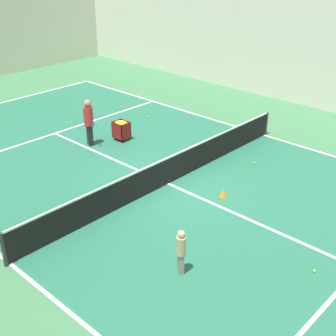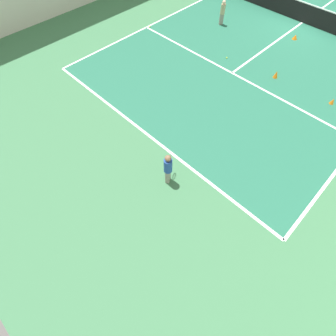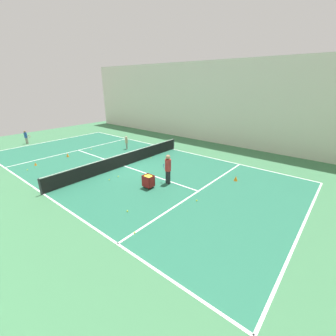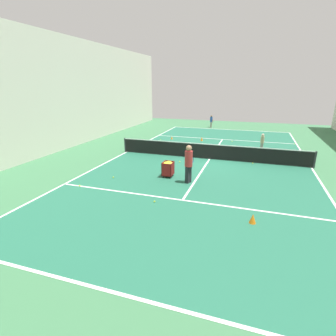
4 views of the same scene
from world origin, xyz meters
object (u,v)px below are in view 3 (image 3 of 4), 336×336
tennis_net (124,160)px  training_cone_1 (35,164)px  player_near_baseline (26,136)px  child_midcourt (126,142)px  training_cone_0 (236,178)px  coach_at_net (168,167)px  ball_cart (148,179)px

tennis_net → training_cone_1: (4.06, -5.13, -0.37)m
player_near_baseline → child_midcourt: bearing=0.8°
training_cone_0 → coach_at_net: bearing=-45.3°
tennis_net → child_midcourt: 4.49m
coach_at_net → training_cone_0: (-2.96, 2.99, -0.87)m
training_cone_0 → training_cone_1: (6.74, -12.46, -0.04)m
player_near_baseline → child_midcourt: player_near_baseline is taller
coach_at_net → tennis_net: bearing=17.8°
tennis_net → coach_at_net: size_ratio=6.46×
tennis_net → coach_at_net: (0.27, 4.34, 0.54)m
ball_cart → tennis_net: bearing=-110.5°
training_cone_1 → tennis_net: bearing=128.3°
ball_cart → training_cone_0: (-4.12, 3.48, -0.38)m
coach_at_net → training_cone_0: size_ratio=5.57×
coach_at_net → child_midcourt: coach_at_net is taller
coach_at_net → ball_cart: 1.36m
ball_cart → child_midcourt: bearing=-122.3°
player_near_baseline → ball_cart: (-0.52, 16.22, -0.20)m
tennis_net → ball_cart: size_ratio=15.05×
training_cone_1 → child_midcourt: bearing=165.4°
player_near_baseline → training_cone_0: 20.25m
coach_at_net → training_cone_1: (3.79, -9.47, -0.91)m
tennis_net → training_cone_0: bearing=110.1°
player_near_baseline → coach_at_net: coach_at_net is taller
training_cone_0 → training_cone_1: bearing=-61.6°
training_cone_1 → training_cone_0: bearing=118.4°
child_midcourt → training_cone_0: (0.37, 10.61, -0.52)m
child_midcourt → ball_cart: 8.42m
tennis_net → child_midcourt: (-3.06, -3.28, 0.19)m
coach_at_net → player_near_baseline: bearing=27.2°
tennis_net → ball_cart: (1.44, 3.84, 0.05)m
coach_at_net → training_cone_0: bearing=-113.9°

